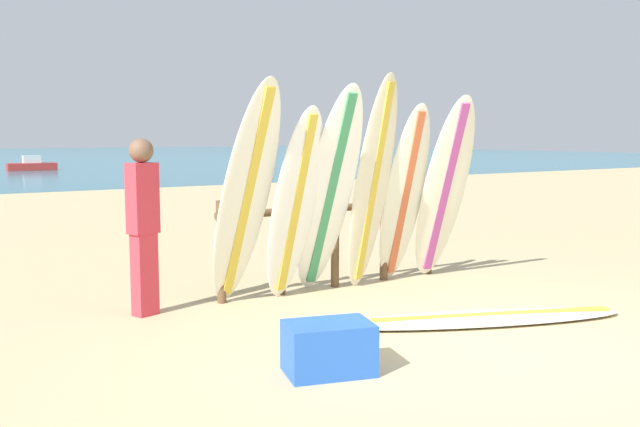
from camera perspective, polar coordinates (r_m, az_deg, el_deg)
name	(u,v)px	position (r m, az deg, el deg)	size (l,w,h in m)	color
ground_plane	(497,354)	(5.54, 14.28, -11.14)	(120.00, 120.00, 0.00)	tan
surfboard_rack	(335,231)	(7.58, 1.24, -1.44)	(2.83, 0.09, 1.02)	brown
surfboard_leaning_far_left	(246,195)	(6.59, -6.11, 1.52)	(0.70, 0.94, 2.19)	white
surfboard_leaning_left	(295,205)	(6.86, -2.09, 0.72)	(0.63, 0.71, 1.95)	white
surfboard_leaning_center_left	(329,192)	(7.09, 0.76, 1.79)	(0.59, 0.94, 2.17)	white
surfboard_leaning_center	(372,183)	(7.39, 4.32, 2.50)	(0.60, 0.65, 2.31)	beige
surfboard_leaning_center_right	(404,195)	(7.76, 6.93, 1.55)	(0.56, 0.73, 2.01)	silver
surfboard_leaning_right	(444,190)	(7.95, 10.16, 1.95)	(0.70, 0.95, 2.10)	silver
surfboard_lying_on_sand	(478,318)	(6.40, 12.84, -8.39)	(2.75, 1.52, 0.08)	white
beachgoer_standing	(143,219)	(6.54, -14.32, -0.43)	(0.30, 0.24, 1.63)	#D8333F
small_boat_offshore	(32,165)	(36.43, -22.57, 3.69)	(2.25, 0.91, 0.71)	#B22D28
cooler_box	(329,348)	(4.93, 0.71, -10.97)	(0.60, 0.40, 0.36)	blue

